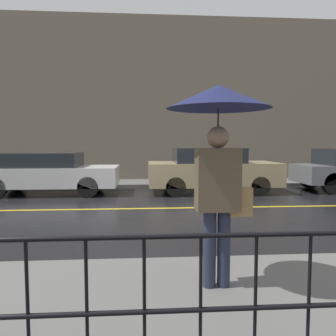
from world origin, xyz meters
TOP-DOWN VIEW (x-y plane):
  - ground_plane at (0.00, 0.00)m, footprint 80.00×80.00m
  - sidewalk_near at (0.00, -5.12)m, footprint 28.00×2.43m
  - sidewalk_far at (0.00, 4.83)m, footprint 28.00×1.86m
  - lane_marking at (0.00, 0.00)m, footprint 25.20×0.12m
  - building_storefront at (0.00, 5.91)m, footprint 28.00×0.30m
  - railing_foreground at (-0.00, -6.09)m, footprint 12.00×0.04m
  - pedestrian at (0.96, -4.83)m, footprint 1.08×1.08m
  - car_white at (-2.92, 2.63)m, footprint 4.37×1.77m
  - car_tan at (2.44, 2.63)m, footprint 4.29×1.94m

SIDE VIEW (x-z plane):
  - ground_plane at x=0.00m, z-range 0.00..0.00m
  - lane_marking at x=0.00m, z-range 0.00..0.01m
  - sidewalk_near at x=0.00m, z-range 0.00..0.12m
  - sidewalk_far at x=0.00m, z-range 0.00..0.12m
  - car_white at x=-2.92m, z-range 0.03..1.37m
  - railing_foreground at x=0.00m, z-range 0.24..1.18m
  - car_tan at x=2.44m, z-range 0.02..1.51m
  - pedestrian at x=0.96m, z-range 0.74..2.87m
  - building_storefront at x=0.00m, z-range 0.00..6.97m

